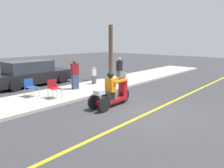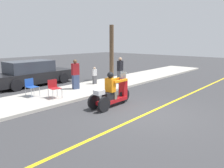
{
  "view_description": "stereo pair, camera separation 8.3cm",
  "coord_description": "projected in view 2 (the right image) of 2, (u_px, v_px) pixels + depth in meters",
  "views": [
    {
      "loc": [
        -6.69,
        -4.07,
        2.68
      ],
      "look_at": [
        -0.12,
        1.61,
        0.93
      ],
      "focal_mm": 35.0,
      "sensor_mm": 36.0,
      "label": 1
    },
    {
      "loc": [
        -6.64,
        -4.14,
        2.68
      ],
      "look_at": [
        -0.12,
        1.61,
        0.93
      ],
      "focal_mm": 35.0,
      "sensor_mm": 36.0,
      "label": 2
    }
  ],
  "objects": [
    {
      "name": "spectator_near_curb",
      "position": [
        95.0,
        76.0,
        12.94
      ],
      "size": [
        0.27,
        0.19,
        1.01
      ],
      "color": "#515156",
      "rests_on": "sidewalk_strip"
    },
    {
      "name": "motorcycle_trike",
      "position": [
        112.0,
        94.0,
        8.94
      ],
      "size": [
        2.18,
        0.66,
        1.44
      ],
      "color": "black",
      "rests_on": "ground"
    },
    {
      "name": "folding_chair_curbside",
      "position": [
        54.0,
        87.0,
        9.8
      ],
      "size": [
        0.51,
        0.51,
        0.82
      ],
      "color": "#A5A8AD",
      "rests_on": "sidewalk_strip"
    },
    {
      "name": "lane_stripe",
      "position": [
        145.0,
        114.0,
        8.0
      ],
      "size": [
        24.0,
        0.12,
        0.01
      ],
      "color": "gold",
      "rests_on": "ground"
    },
    {
      "name": "sidewalk_strip",
      "position": [
        69.0,
        93.0,
        11.06
      ],
      "size": [
        28.0,
        2.8,
        0.12
      ],
      "color": "#B2ADA3",
      "rests_on": "ground"
    },
    {
      "name": "spectator_end_of_line",
      "position": [
        75.0,
        75.0,
        11.54
      ],
      "size": [
        0.41,
        0.3,
        1.57
      ],
      "color": "#38476B",
      "rests_on": "sidewalk_strip"
    },
    {
      "name": "parked_car_lot_left",
      "position": [
        32.0,
        74.0,
        13.16
      ],
      "size": [
        4.7,
        1.98,
        1.48
      ],
      "color": "black",
      "rests_on": "ground"
    },
    {
      "name": "folding_chair_set_back",
      "position": [
        31.0,
        86.0,
        10.07
      ],
      "size": [
        0.51,
        0.51,
        0.82
      ],
      "color": "#A5A8AD",
      "rests_on": "sidewalk_strip"
    },
    {
      "name": "tree_trunk",
      "position": [
        112.0,
        52.0,
        14.61
      ],
      "size": [
        0.28,
        0.28,
        3.55
      ],
      "color": "brown",
      "rests_on": "sidewalk_strip"
    },
    {
      "name": "ground_plane",
      "position": [
        147.0,
        114.0,
        8.09
      ],
      "size": [
        60.0,
        60.0,
        0.0
      ],
      "primitive_type": "plane",
      "color": "#38383A"
    },
    {
      "name": "spectator_by_tree",
      "position": [
        120.0,
        71.0,
        13.12
      ],
      "size": [
        0.39,
        0.27,
        1.55
      ],
      "color": "#515156",
      "rests_on": "sidewalk_strip"
    }
  ]
}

